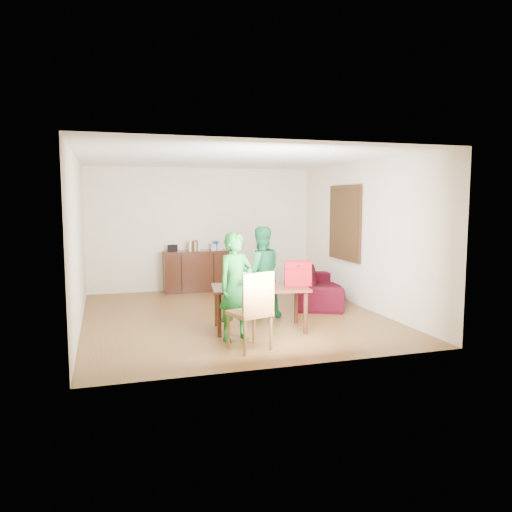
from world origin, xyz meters
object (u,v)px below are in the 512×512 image
object	(u,v)px
chair	(250,327)
person_near	(236,287)
laptop	(247,285)
red_bag	(298,275)
person_far	(261,272)
sofa	(320,285)
bottle	(269,284)
table	(260,292)

from	to	relation	value
chair	person_near	xyz separation A→B (m)	(-0.06, 0.53, 0.46)
laptop	red_bag	size ratio (longest dim) A/B	0.87
person_far	sofa	size ratio (longest dim) A/B	0.70
chair	person_near	size ratio (longest dim) A/B	0.69
chair	laptop	xyz separation A→B (m)	(0.22, 0.90, 0.41)
bottle	sofa	xyz separation A→B (m)	(1.76, 2.06, -0.45)
laptop	person_near	bearing A→B (deg)	-144.06
table	laptop	bearing A→B (deg)	-159.53
person_near	person_far	world-z (taller)	person_far
laptop	table	bearing A→B (deg)	-5.99
table	sofa	distance (m)	2.49
chair	laptop	distance (m)	1.02
bottle	red_bag	distance (m)	0.66
laptop	bottle	bearing A→B (deg)	-69.80
table	bottle	size ratio (longest dim) A/B	8.86
bottle	person_far	bearing A→B (deg)	78.33
person_far	laptop	bearing A→B (deg)	64.45
person_near	bottle	distance (m)	0.52
table	chair	distance (m)	1.08
laptop	sofa	size ratio (longest dim) A/B	0.16
laptop	red_bag	world-z (taller)	red_bag
person_near	red_bag	distance (m)	1.16
sofa	bottle	bearing A→B (deg)	164.39
red_bag	laptop	bearing A→B (deg)	-161.62
person_near	person_far	xyz separation A→B (m)	(0.76, 1.23, 0.00)
person_far	laptop	xyz separation A→B (m)	(-0.48, -0.86, -0.05)
chair	bottle	world-z (taller)	chair
chair	laptop	bearing A→B (deg)	57.98
person_far	red_bag	world-z (taller)	person_far
person_far	sofa	distance (m)	1.82
bottle	person_near	bearing A→B (deg)	-172.42
person_far	bottle	distance (m)	1.19
table	bottle	distance (m)	0.39
table	red_bag	xyz separation A→B (m)	(0.61, -0.04, 0.23)
bottle	table	bearing A→B (deg)	94.77
chair	person_far	distance (m)	1.95
bottle	sofa	world-z (taller)	bottle
chair	red_bag	size ratio (longest dim) A/B	2.60
person_near	red_bag	xyz separation A→B (m)	(1.10, 0.38, 0.06)
bottle	sofa	distance (m)	2.74
table	person_near	bearing A→B (deg)	-130.38
laptop	sofa	xyz separation A→B (m)	(2.00, 1.75, -0.40)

